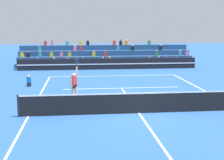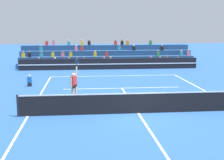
{
  "view_description": "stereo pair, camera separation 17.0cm",
  "coord_description": "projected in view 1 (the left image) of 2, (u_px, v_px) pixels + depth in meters",
  "views": [
    {
      "loc": [
        -3.01,
        -15.04,
        4.4
      ],
      "look_at": [
        -0.99,
        3.6,
        1.1
      ],
      "focal_mm": 50.0,
      "sensor_mm": 36.0,
      "label": 1
    },
    {
      "loc": [
        -2.84,
        -15.06,
        4.4
      ],
      "look_at": [
        -0.99,
        3.6,
        1.1
      ],
      "focal_mm": 50.0,
      "sensor_mm": 36.0,
      "label": 2
    }
  ],
  "objects": [
    {
      "name": "ground_plane",
      "position": [
        139.0,
        113.0,
        15.81
      ],
      "size": [
        120.0,
        120.0,
        0.0
      ],
      "primitive_type": "plane",
      "color": "#285699"
    },
    {
      "name": "tennis_net",
      "position": [
        139.0,
        103.0,
        15.72
      ],
      "size": [
        12.0,
        0.1,
        1.1
      ],
      "color": "black",
      "rests_on": "ground"
    },
    {
      "name": "sponsor_banner_wall",
      "position": [
        108.0,
        64.0,
        31.48
      ],
      "size": [
        18.0,
        0.26,
        1.1
      ],
      "color": "black",
      "rests_on": "ground"
    },
    {
      "name": "ball_kid_courtside",
      "position": [
        29.0,
        82.0,
        22.73
      ],
      "size": [
        0.3,
        0.36,
        0.84
      ],
      "color": "black",
      "rests_on": "ground"
    },
    {
      "name": "tennis_player",
      "position": [
        74.0,
        85.0,
        17.91
      ],
      "size": [
        0.57,
        0.71,
        2.5
      ],
      "color": "beige",
      "rests_on": "ground"
    },
    {
      "name": "court_lines",
      "position": [
        139.0,
        113.0,
        15.81
      ],
      "size": [
        11.1,
        23.9,
        0.01
      ],
      "color": "white",
      "rests_on": "ground"
    },
    {
      "name": "tennis_ball",
      "position": [
        150.0,
        81.0,
        24.63
      ],
      "size": [
        0.07,
        0.07,
        0.07
      ],
      "primitive_type": "sphere",
      "color": "#C6DB33",
      "rests_on": "ground"
    },
    {
      "name": "bleacher_stand",
      "position": [
        106.0,
        58.0,
        34.53
      ],
      "size": [
        18.77,
        3.8,
        2.83
      ],
      "color": "navy",
      "rests_on": "ground"
    }
  ]
}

